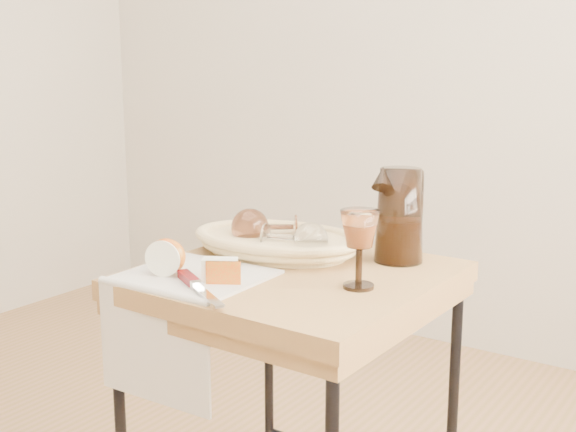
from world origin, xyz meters
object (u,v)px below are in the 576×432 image
Objects in this scene: tea_towel at (194,276)px; bread_basket at (277,244)px; goblet_lying_b at (291,238)px; apple_half at (167,256)px; pitcher at (399,215)px; table_knife at (198,286)px; goblet_lying_a at (270,227)px; wine_goblet at (359,249)px.

bread_basket reaches higher than tea_towel.
apple_half is (-0.13, -0.25, -0.01)m from goblet_lying_b.
pitcher reaches higher than table_knife.
goblet_lying_a is at bearing 60.28° from apple_half.
wine_goblet is at bearing 20.43° from tea_towel.
bread_basket is 4.42× the size of apple_half.
bread_basket is at bearing 142.66° from goblet_lying_b.
bread_basket is 1.64× the size of table_knife.
apple_half is at bearing -155.30° from pitcher.
goblet_lying_a reaches higher than bread_basket.
bread_basket is 2.89× the size of goblet_lying_b.
goblet_lying_a is at bearing 133.31° from table_knife.
wine_goblet is 0.31m from table_knife.
apple_half is at bearing -171.30° from table_knife.
goblet_lying_a is at bearing 140.83° from goblet_lying_b.
tea_towel is at bearing 52.39° from goblet_lying_a.
goblet_lying_a reaches higher than tea_towel.
tea_towel is 0.07m from apple_half.
bread_basket is at bearing 128.47° from table_knife.
goblet_lying_a is 0.66× the size of table_knife.
pitcher is (0.29, 0.34, 0.10)m from tea_towel.
goblet_lying_b is at bearing 156.19° from wine_goblet.
goblet_lying_a is (-0.03, 0.02, 0.03)m from bread_basket.
wine_goblet is (0.28, -0.12, 0.05)m from bread_basket.
bread_basket is at bearing 116.30° from goblet_lying_a.
goblet_lying_a is 0.34m from wine_goblet.
pitcher is (0.28, 0.08, 0.05)m from goblet_lying_a.
goblet_lying_b is 0.28m from apple_half.
tea_towel is 2.24× the size of goblet_lying_b.
goblet_lying_b is 1.53× the size of apple_half.
pitcher is 0.50m from apple_half.
tea_towel is at bearing -152.99° from pitcher.
apple_half is at bearing -157.19° from wine_goblet.
pitcher reaches higher than goblet_lying_b.
bread_basket is at bearing 178.49° from pitcher.
goblet_lying_a is 0.91× the size of wine_goblet.
pitcher is at bearing 14.53° from bread_basket.
tea_towel is 0.78× the size of bread_basket.
table_knife is at bearing -89.27° from bread_basket.
apple_half reaches higher than table_knife.
pitcher is 3.05× the size of apple_half.
goblet_lying_a reaches higher than table_knife.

